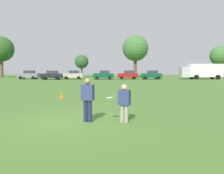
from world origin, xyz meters
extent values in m
plane|color=#47702D|center=(0.00, 0.00, 0.00)|extent=(163.18, 163.18, 0.00)
cylinder|color=#1E234C|center=(0.66, 0.16, 0.42)|extent=(0.16, 0.16, 0.83)
cylinder|color=#1E234C|center=(0.83, 0.13, 0.42)|extent=(0.16, 0.16, 0.83)
cube|color=navy|center=(0.74, 0.14, 1.14)|extent=(0.51, 0.36, 0.61)
sphere|color=#8C664C|center=(0.74, 0.14, 1.55)|extent=(0.23, 0.23, 0.23)
cylinder|color=gray|center=(2.22, 0.09, 0.33)|extent=(0.15, 0.15, 0.66)
cylinder|color=gray|center=(2.06, 0.15, 0.33)|extent=(0.15, 0.15, 0.66)
cube|color=navy|center=(2.14, 0.12, 0.95)|extent=(0.50, 0.40, 0.57)
sphere|color=#D8AD8C|center=(2.14, 0.12, 1.34)|extent=(0.22, 0.22, 0.22)
cylinder|color=white|center=(1.59, 0.19, 0.94)|extent=(0.27, 0.27, 0.07)
cube|color=#D8590C|center=(-2.00, 7.09, 0.01)|extent=(0.32, 0.32, 0.03)
cone|color=orange|center=(-2.00, 7.09, 0.26)|extent=(0.24, 0.24, 0.45)
cube|color=slate|center=(-17.19, 39.30, 0.78)|extent=(4.28, 1.99, 0.90)
cube|color=#2D333D|center=(-16.94, 39.31, 1.50)|extent=(2.07, 1.73, 0.64)
cylinder|color=black|center=(-18.44, 38.24, 0.33)|extent=(0.67, 0.25, 0.66)
cylinder|color=black|center=(-18.53, 40.24, 0.33)|extent=(0.67, 0.25, 0.66)
cylinder|color=black|center=(-15.84, 38.36, 0.33)|extent=(0.67, 0.25, 0.66)
cylinder|color=black|center=(-15.93, 40.35, 0.33)|extent=(0.67, 0.25, 0.66)
cube|color=black|center=(-11.71, 37.23, 0.78)|extent=(4.28, 1.99, 0.90)
cube|color=#2D333D|center=(-11.46, 37.24, 1.50)|extent=(2.07, 1.73, 0.64)
cylinder|color=black|center=(-12.96, 36.17, 0.33)|extent=(0.67, 0.25, 0.66)
cylinder|color=black|center=(-13.05, 38.17, 0.33)|extent=(0.67, 0.25, 0.66)
cylinder|color=black|center=(-10.36, 36.29, 0.33)|extent=(0.67, 0.25, 0.66)
cylinder|color=black|center=(-10.45, 38.29, 0.33)|extent=(0.67, 0.25, 0.66)
cube|color=#B7AD99|center=(-7.63, 39.11, 0.78)|extent=(4.28, 1.99, 0.90)
cube|color=#2D333D|center=(-7.38, 39.13, 1.50)|extent=(2.07, 1.73, 0.64)
cylinder|color=black|center=(-8.88, 38.06, 0.33)|extent=(0.67, 0.25, 0.66)
cylinder|color=black|center=(-8.97, 40.05, 0.33)|extent=(0.67, 0.25, 0.66)
cylinder|color=black|center=(-6.28, 38.18, 0.33)|extent=(0.67, 0.25, 0.66)
cylinder|color=black|center=(-6.37, 40.17, 0.33)|extent=(0.67, 0.25, 0.66)
cube|color=#0C4C2D|center=(-1.18, 38.22, 0.78)|extent=(4.28, 1.99, 0.90)
cube|color=#2D333D|center=(-0.93, 38.23, 1.50)|extent=(2.07, 1.73, 0.64)
cylinder|color=black|center=(-2.44, 37.16, 0.33)|extent=(0.67, 0.25, 0.66)
cylinder|color=black|center=(-2.53, 39.16, 0.33)|extent=(0.67, 0.25, 0.66)
cylinder|color=black|center=(0.16, 37.28, 0.33)|extent=(0.67, 0.25, 0.66)
cylinder|color=black|center=(0.07, 39.27, 0.33)|extent=(0.67, 0.25, 0.66)
cube|color=maroon|center=(3.84, 39.53, 0.78)|extent=(4.28, 1.99, 0.90)
cube|color=#2D333D|center=(4.09, 39.54, 1.50)|extent=(2.07, 1.73, 0.64)
cylinder|color=black|center=(2.59, 38.47, 0.33)|extent=(0.67, 0.25, 0.66)
cylinder|color=black|center=(2.50, 40.47, 0.33)|extent=(0.67, 0.25, 0.66)
cylinder|color=black|center=(5.19, 38.59, 0.33)|extent=(0.67, 0.25, 0.66)
cylinder|color=black|center=(5.10, 40.58, 0.33)|extent=(0.67, 0.25, 0.66)
cube|color=#0C4C2D|center=(8.70, 39.01, 0.78)|extent=(4.28, 1.99, 0.90)
cube|color=#2D333D|center=(8.95, 39.03, 1.50)|extent=(2.07, 1.73, 0.64)
cylinder|color=black|center=(7.44, 37.96, 0.33)|extent=(0.67, 0.25, 0.66)
cylinder|color=black|center=(7.35, 39.95, 0.33)|extent=(0.67, 0.25, 0.66)
cylinder|color=black|center=(10.04, 38.08, 0.33)|extent=(0.67, 0.25, 0.66)
cylinder|color=black|center=(9.95, 40.07, 0.33)|extent=(0.67, 0.25, 0.66)
cube|color=white|center=(19.89, 39.74, 1.83)|extent=(6.91, 2.80, 2.70)
cube|color=#B2B2B7|center=(15.69, 39.55, 1.48)|extent=(1.90, 2.38, 2.00)
cylinder|color=black|center=(17.74, 38.27, 0.48)|extent=(0.97, 0.32, 0.96)
cylinder|color=black|center=(17.62, 41.01, 0.48)|extent=(0.97, 0.32, 0.96)
cylinder|color=black|center=(22.16, 38.47, 0.48)|extent=(0.97, 0.32, 0.96)
cylinder|color=black|center=(22.03, 41.21, 0.48)|extent=(0.97, 0.32, 0.96)
cylinder|color=brown|center=(-28.06, 49.36, 2.25)|extent=(0.75, 0.75, 4.50)
sphere|color=#285623|center=(-28.06, 49.36, 7.24)|extent=(6.43, 6.43, 6.43)
cylinder|color=brown|center=(-7.99, 52.78, 1.29)|extent=(0.43, 0.43, 2.58)
sphere|color=#285623|center=(-7.99, 52.78, 4.14)|extent=(3.68, 3.68, 3.68)
cylinder|color=brown|center=(6.23, 50.87, 2.34)|extent=(0.78, 0.78, 4.67)
sphere|color=#3D7033|center=(6.23, 50.87, 7.51)|extent=(6.67, 6.67, 6.67)
cylinder|color=brown|center=(27.00, 49.17, 1.69)|extent=(0.56, 0.56, 3.38)
sphere|color=#3D7033|center=(27.00, 49.17, 5.43)|extent=(4.83, 4.83, 4.83)
camera|label=1|loc=(1.92, -8.48, 2.01)|focal=36.59mm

